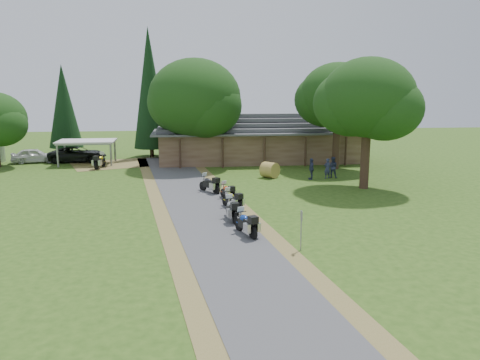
{
  "coord_description": "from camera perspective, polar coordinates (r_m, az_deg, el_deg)",
  "views": [
    {
      "loc": [
        -1.4,
        -24.15,
        7.46
      ],
      "look_at": [
        2.0,
        5.3,
        1.6
      ],
      "focal_mm": 35.0,
      "sensor_mm": 36.0,
      "label": 1
    }
  ],
  "objects": [
    {
      "name": "oak_driveway",
      "position": [
        35.87,
        15.26,
        7.6
      ],
      "size": [
        6.87,
        6.87,
        10.92
      ],
      "primitive_type": null,
      "color": "#143710",
      "rests_on": "ground"
    },
    {
      "name": "driveway",
      "position": [
        29.13,
        -4.61,
        -3.69
      ],
      "size": [
        51.95,
        51.95,
        0.0
      ],
      "primitive_type": "plane",
      "rotation": [
        0.0,
        0.0,
        0.14
      ],
      "color": "#4A4A4D",
      "rests_on": "ground"
    },
    {
      "name": "lodge",
      "position": [
        48.97,
        2.15,
        5.3
      ],
      "size": [
        21.4,
        9.4,
        4.9
      ],
      "primitive_type": null,
      "color": "brown",
      "rests_on": "ground"
    },
    {
      "name": "motorcycle_row_d",
      "position": [
        31.63,
        -1.56,
        -1.35
      ],
      "size": [
        1.15,
        1.84,
        1.19
      ],
      "primitive_type": null,
      "rotation": [
        0.0,
        0.0,
        1.93
      ],
      "color": "#CE4517",
      "rests_on": "ground"
    },
    {
      "name": "motorcycle_carport_a",
      "position": [
        45.95,
        -16.72,
        2.28
      ],
      "size": [
        1.13,
        2.23,
        1.46
      ],
      "primitive_type": null,
      "rotation": [
        0.0,
        0.0,
        1.36
      ],
      "color": "#D6C90E",
      "rests_on": "ground"
    },
    {
      "name": "person_b",
      "position": [
        40.1,
        11.21,
        1.76
      ],
      "size": [
        0.69,
        0.58,
        2.08
      ],
      "primitive_type": "imported",
      "rotation": [
        0.0,
        0.0,
        2.85
      ],
      "color": "navy",
      "rests_on": "ground"
    },
    {
      "name": "oak_lodge_right",
      "position": [
        44.19,
        11.79,
        8.4
      ],
      "size": [
        6.95,
        6.95,
        10.98
      ],
      "primitive_type": null,
      "color": "#143710",
      "rests_on": "ground"
    },
    {
      "name": "cedar_near",
      "position": [
        52.07,
        -10.94,
        10.39
      ],
      "size": [
        3.76,
        3.76,
        13.84
      ],
      "primitive_type": "cone",
      "color": "black",
      "rests_on": "ground"
    },
    {
      "name": "hay_bale",
      "position": [
        39.43,
        3.65,
        1.23
      ],
      "size": [
        1.79,
        1.78,
        1.32
      ],
      "primitive_type": "cylinder",
      "rotation": [
        1.57,
        0.0,
        0.73
      ],
      "color": "olive",
      "rests_on": "ground"
    },
    {
      "name": "cedar_far",
      "position": [
        55.51,
        -20.65,
        7.94
      ],
      "size": [
        3.61,
        3.61,
        10.0
      ],
      "primitive_type": "cone",
      "color": "black",
      "rests_on": "ground"
    },
    {
      "name": "person_a",
      "position": [
        39.66,
        10.59,
        1.6
      ],
      "size": [
        0.67,
        0.58,
        1.98
      ],
      "primitive_type": "imported",
      "rotation": [
        0.0,
        0.0,
        3.5
      ],
      "color": "navy",
      "rests_on": "ground"
    },
    {
      "name": "motorcycle_row_b",
      "position": [
        26.72,
        -1.04,
        -3.49
      ],
      "size": [
        0.92,
        2.1,
        1.39
      ],
      "primitive_type": null,
      "rotation": [
        0.0,
        0.0,
        1.7
      ],
      "color": "#9DA0A4",
      "rests_on": "ground"
    },
    {
      "name": "sign_post",
      "position": [
        21.93,
        7.46,
        -6.15
      ],
      "size": [
        0.35,
        0.06,
        1.92
      ],
      "primitive_type": null,
      "color": "gray",
      "rests_on": "ground"
    },
    {
      "name": "oak_lodge_left",
      "position": [
        45.14,
        -5.5,
        8.33
      ],
      "size": [
        8.76,
        8.76,
        10.5
      ],
      "primitive_type": null,
      "color": "#143710",
      "rests_on": "ground"
    },
    {
      "name": "ground",
      "position": [
        25.31,
        -3.14,
        -5.98
      ],
      "size": [
        120.0,
        120.0,
        0.0
      ],
      "primitive_type": "plane",
      "color": "#2B4A15",
      "rests_on": "ground"
    },
    {
      "name": "carport",
      "position": [
        48.7,
        -18.11,
        3.23
      ],
      "size": [
        5.56,
        3.77,
        2.38
      ],
      "primitive_type": null,
      "rotation": [
        0.0,
        0.0,
        0.02
      ],
      "color": "silver",
      "rests_on": "ground"
    },
    {
      "name": "motorcycle_row_c",
      "position": [
        29.23,
        -0.95,
        -2.33
      ],
      "size": [
        1.43,
        1.91,
        1.27
      ],
      "primitive_type": null,
      "rotation": [
        0.0,
        0.0,
        2.08
      ],
      "color": "yellow",
      "rests_on": "ground"
    },
    {
      "name": "motorcycle_row_a",
      "position": [
        24.06,
        0.72,
        -5.19
      ],
      "size": [
        1.29,
        2.09,
        1.36
      ],
      "primitive_type": null,
      "rotation": [
        0.0,
        0.0,
        1.92
      ],
      "color": "navy",
      "rests_on": "ground"
    },
    {
      "name": "motorcycle_row_e",
      "position": [
        33.85,
        -3.75,
        -0.4
      ],
      "size": [
        1.67,
        1.99,
        1.36
      ],
      "primitive_type": null,
      "rotation": [
        0.0,
        0.0,
        2.18
      ],
      "color": "black",
      "rests_on": "ground"
    },
    {
      "name": "car_dark_suv",
      "position": [
        50.57,
        -19.21,
        3.42
      ],
      "size": [
        2.67,
        6.17,
        2.35
      ],
      "primitive_type": "imported",
      "rotation": [
        0.0,
        0.0,
        1.56
      ],
      "color": "black",
      "rests_on": "ground"
    },
    {
      "name": "car_white_sedan",
      "position": [
        51.61,
        -23.81,
        2.95
      ],
      "size": [
        3.55,
        5.92,
        1.84
      ],
      "primitive_type": "imported",
      "rotation": [
        0.0,
        0.0,
        1.8
      ],
      "color": "silver",
      "rests_on": "ground"
    },
    {
      "name": "person_c",
      "position": [
        39.02,
        8.7,
        1.58
      ],
      "size": [
        0.51,
        0.65,
        2.07
      ],
      "primitive_type": "imported",
      "rotation": [
        0.0,
        0.0,
        4.55
      ],
      "color": "navy",
      "rests_on": "ground"
    }
  ]
}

